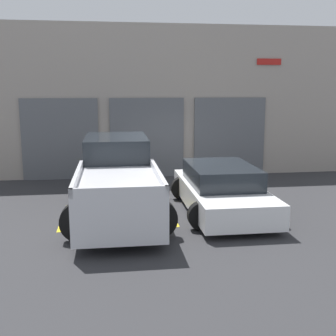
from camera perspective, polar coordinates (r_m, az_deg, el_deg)
The scene contains 7 objects.
ground_plane at distance 12.51m, azimuth -0.71°, elevation -3.96°, with size 28.00×28.00×0.00m, color #2D2D30.
shophouse_building at distance 15.37m, azimuth -2.27°, elevation 8.79°, with size 15.41×0.68×5.38m.
pickup_truck at distance 10.89m, azimuth -6.88°, elevation -1.54°, with size 2.49×5.56×1.85m.
sedan_white at distance 11.06m, azimuth 7.25°, elevation -2.92°, with size 2.29×4.34×1.22m.
parking_stripe_far_left at distance 10.89m, azimuth -13.87°, elevation -6.52°, with size 0.12×2.20×0.01m, color gold.
parking_stripe_left at distance 10.92m, azimuth 0.35°, elevation -6.15°, with size 0.12×2.20×0.01m, color gold.
parking_stripe_centre at distance 11.59m, azimuth 13.68°, elevation -5.46°, with size 0.12×2.20×0.01m, color gold.
Camera 1 is at (-1.46, -12.00, 3.20)m, focal length 45.00 mm.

